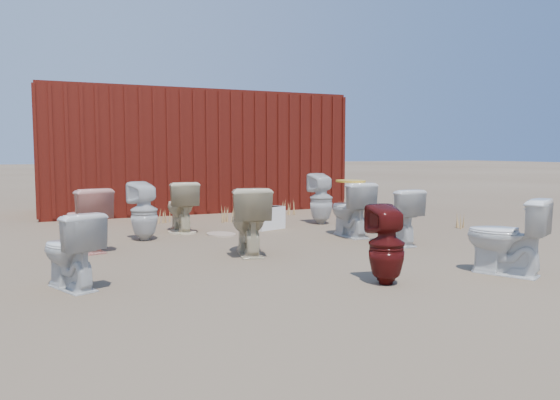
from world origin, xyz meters
name	(u,v)px	position (x,y,z in m)	size (l,w,h in m)	color
ground	(299,247)	(0.00, 0.00, 0.00)	(100.00, 100.00, 0.00)	brown
shipping_container	(191,152)	(0.00, 5.20, 1.20)	(6.00, 2.40, 2.40)	#4B0F0C
toilet_front_a	(70,250)	(-2.76, -1.05, 0.34)	(0.38, 0.67, 0.68)	silver
toilet_front_pink	(85,220)	(-2.48, 0.80, 0.39)	(0.43, 0.76, 0.77)	#DC8F7F
toilet_front_c	(396,217)	(1.23, -0.33, 0.36)	(0.41, 0.71, 0.73)	silver
toilet_front_maroon	(386,245)	(-0.13, -2.05, 0.36)	(0.33, 0.33, 0.73)	#510F0D
toilet_front_e	(506,236)	(1.17, -2.20, 0.38)	(0.42, 0.74, 0.76)	white
toilet_back_a	(144,211)	(-1.69, 1.34, 0.40)	(0.36, 0.37, 0.80)	silver
toilet_back_beige_left	(181,207)	(-1.04, 1.91, 0.38)	(0.42, 0.74, 0.76)	beige
toilet_back_beige_right	(249,221)	(-0.76, -0.19, 0.40)	(0.45, 0.78, 0.80)	beige
toilet_back_yellowlid	(350,209)	(1.04, 0.49, 0.39)	(0.43, 0.76, 0.78)	silver
toilet_back_e	(321,199)	(1.31, 1.85, 0.42)	(0.38, 0.39, 0.84)	silver
yellow_lid	(351,181)	(1.04, 0.49, 0.79)	(0.39, 0.49, 0.03)	gold
loose_tank	(270,218)	(0.28, 1.62, 0.17)	(0.50, 0.20, 0.35)	white
loose_lid_near	(221,234)	(-0.59, 1.36, 0.01)	(0.38, 0.49, 0.02)	tan
loose_lid_far	(182,232)	(-1.06, 1.79, 0.01)	(0.36, 0.47, 0.02)	beige
weed_clump_a	(74,221)	(-2.52, 2.60, 0.16)	(0.36, 0.36, 0.33)	#A97F43
weed_clump_b	(230,214)	(0.01, 2.73, 0.13)	(0.32, 0.32, 0.26)	#A97F43
weed_clump_c	(337,206)	(2.20, 2.84, 0.18)	(0.36, 0.36, 0.35)	#A97F43
weed_clump_d	(167,216)	(-1.01, 3.01, 0.12)	(0.30, 0.30, 0.24)	#A97F43
weed_clump_e	(286,207)	(1.32, 3.27, 0.14)	(0.34, 0.34, 0.29)	#A97F43
weed_clump_f	(461,221)	(3.07, 0.49, 0.12)	(0.28, 0.28, 0.23)	#A97F43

